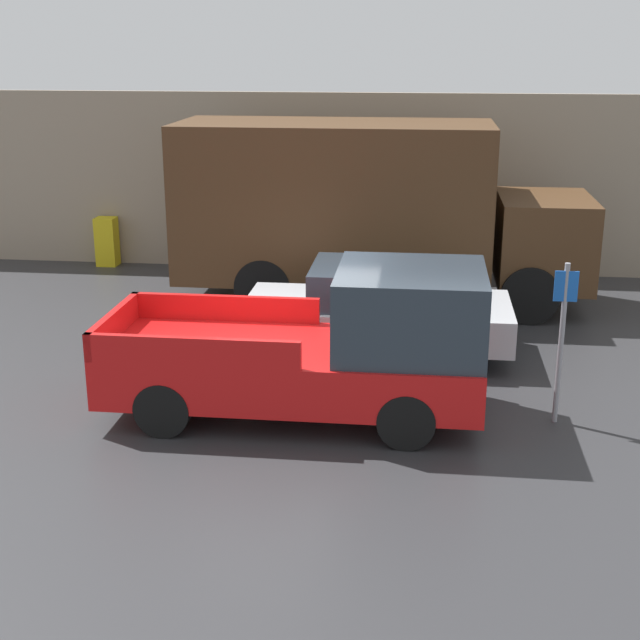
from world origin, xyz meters
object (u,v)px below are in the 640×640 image
(delivery_truck, at_px, (362,208))
(pickup_truck, at_px, (329,349))
(car, at_px, (380,309))
(parking_sign, at_px, (562,334))
(newspaper_box, at_px, (107,242))

(delivery_truck, bearing_deg, pickup_truck, -90.22)
(car, height_order, parking_sign, parking_sign)
(delivery_truck, distance_m, newspaper_box, 6.43)
(delivery_truck, distance_m, parking_sign, 6.27)
(delivery_truck, bearing_deg, parking_sign, -61.19)
(parking_sign, bearing_deg, delivery_truck, 118.81)
(car, bearing_deg, pickup_truck, -101.77)
(parking_sign, relative_size, newspaper_box, 2.00)
(car, bearing_deg, delivery_truck, 99.66)
(parking_sign, height_order, newspaper_box, parking_sign)
(pickup_truck, height_order, car, pickup_truck)
(pickup_truck, relative_size, car, 1.18)
(delivery_truck, height_order, newspaper_box, delivery_truck)
(delivery_truck, height_order, parking_sign, delivery_truck)
(car, relative_size, delivery_truck, 0.55)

